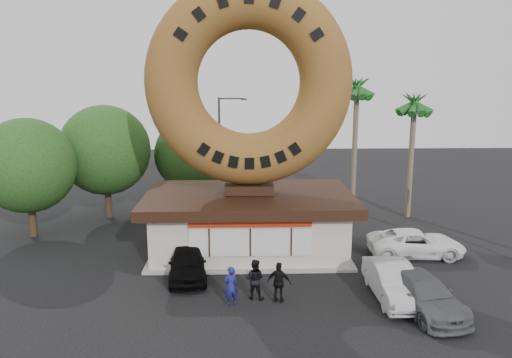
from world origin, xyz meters
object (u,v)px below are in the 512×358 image
object	(u,v)px
street_lamp	(221,146)
car_grey	(423,293)
donut_shop	(249,220)
person_center	(255,279)
giant_donut	(249,82)
person_left	(231,286)
car_white	(416,243)
car_black	(188,263)
person_right	(279,282)
car_silver	(393,282)

from	to	relation	value
street_lamp	car_grey	distance (m)	19.81
donut_shop	person_center	xyz separation A→B (m)	(0.13, -6.00, -0.87)
donut_shop	person_center	distance (m)	6.07
donut_shop	giant_donut	distance (m)	7.41
person_left	person_center	bearing A→B (deg)	-170.40
street_lamp	car_white	distance (m)	15.88
donut_shop	car_grey	bearing A→B (deg)	-45.94
street_lamp	car_black	bearing A→B (deg)	-94.91
donut_shop	car_black	bearing A→B (deg)	-130.27
person_right	car_grey	size ratio (longest dim) A/B	0.36
person_right	car_black	xyz separation A→B (m)	(-4.19, 2.82, -0.15)
person_left	car_silver	size ratio (longest dim) A/B	0.37
person_center	giant_donut	bearing A→B (deg)	-73.20
donut_shop	car_silver	world-z (taller)	donut_shop
person_left	giant_donut	bearing A→B (deg)	-118.68
donut_shop	street_lamp	distance (m)	10.54
street_lamp	person_left	distance (m)	17.04
car_silver	giant_donut	bearing A→B (deg)	134.12
car_grey	person_center	bearing A→B (deg)	157.95
street_lamp	car_black	size ratio (longest dim) A/B	1.83
giant_donut	car_silver	size ratio (longest dim) A/B	2.32
car_silver	car_white	size ratio (longest dim) A/B	0.91
donut_shop	person_center	world-z (taller)	donut_shop
person_center	car_black	world-z (taller)	person_center
street_lamp	person_right	size ratio (longest dim) A/B	4.48
car_grey	car_black	bearing A→B (deg)	148.16
donut_shop	person_right	distance (m)	6.55
giant_donut	car_silver	distance (m)	12.11
car_black	street_lamp	bearing A→B (deg)	79.26
car_silver	car_white	world-z (taller)	car_silver
person_center	car_white	bearing A→B (deg)	-134.86
giant_donut	street_lamp	bearing A→B (deg)	100.51
donut_shop	street_lamp	xyz separation A→B (m)	(-1.86, 10.02, 2.72)
giant_donut	person_left	world-z (taller)	giant_donut
donut_shop	car_black	world-z (taller)	donut_shop
car_grey	person_left	bearing A→B (deg)	163.54
donut_shop	car_black	xyz separation A→B (m)	(-3.02, -3.57, -1.02)
donut_shop	person_left	world-z (taller)	donut_shop
street_lamp	giant_donut	bearing A→B (deg)	-79.49
street_lamp	car_white	world-z (taller)	street_lamp
person_right	person_left	bearing A→B (deg)	23.92
car_black	car_silver	bearing A→B (deg)	-21.61
person_right	car_black	world-z (taller)	person_right
donut_shop	car_silver	xyz separation A→B (m)	(6.14, -6.16, -1.00)
car_white	person_left	bearing A→B (deg)	122.41
donut_shop	street_lamp	size ratio (longest dim) A/B	1.40
person_left	person_center	distance (m)	1.18
person_left	car_silver	world-z (taller)	person_left
giant_donut	person_right	bearing A→B (deg)	-79.69
person_left	person_right	distance (m)	2.06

